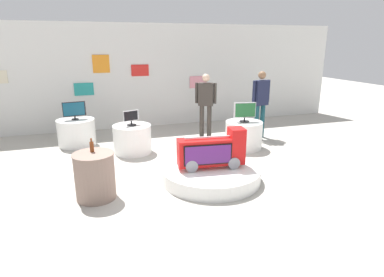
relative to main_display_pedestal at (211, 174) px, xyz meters
name	(u,v)px	position (x,y,z in m)	size (l,w,h in m)	color
ground_plane	(192,182)	(-0.35, 0.01, -0.13)	(30.00, 30.00, 0.00)	#B2ADA3
back_wall_display	(146,76)	(-0.37, 4.42, 1.36)	(12.34, 0.13, 2.98)	silver
main_display_pedestal	(211,174)	(0.00, 0.00, 0.00)	(1.81, 1.81, 0.25)	white
novelty_firetruck_tv	(212,152)	(0.02, -0.01, 0.42)	(1.23, 0.48, 0.72)	gray
display_pedestal_left_rear	(244,135)	(1.43, 1.56, 0.20)	(0.87, 0.87, 0.65)	white
tv_on_left_rear	(245,111)	(1.43, 1.55, 0.77)	(0.52, 0.23, 0.46)	black
display_pedestal_center_rear	(77,132)	(-2.38, 3.02, 0.20)	(0.90, 0.90, 0.65)	white
tv_on_center_rear	(74,110)	(-2.38, 3.01, 0.76)	(0.53, 0.17, 0.43)	black
display_pedestal_right_rear	(132,139)	(-1.15, 2.02, 0.20)	(0.86, 0.86, 0.65)	white
tv_on_right_rear	(131,118)	(-1.15, 2.02, 0.70)	(0.35, 0.22, 0.34)	black
side_table_round	(95,176)	(-2.02, -0.10, 0.26)	(0.66, 0.66, 0.76)	gray
bottle_on_side_table	(92,146)	(-2.03, -0.01, 0.73)	(0.07, 0.07, 0.22)	brown
shopper_browsing_near_truck	(206,101)	(0.89, 2.75, 0.85)	(0.51, 0.35, 1.67)	#38332D
shopper_browsing_rear	(261,99)	(2.23, 2.26, 0.90)	(0.55, 0.28, 1.74)	#194751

